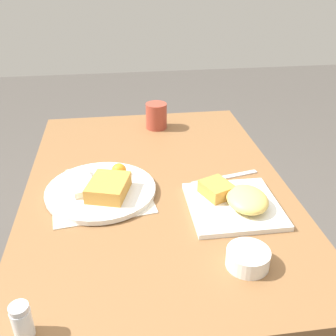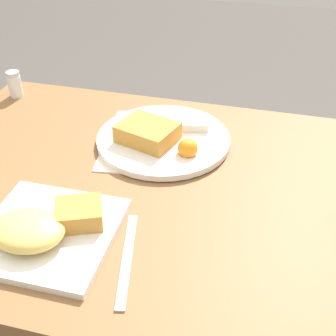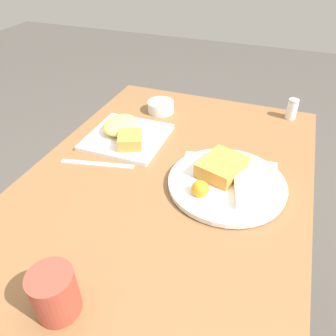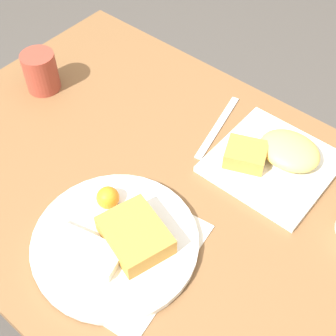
{
  "view_description": "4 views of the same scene",
  "coord_description": "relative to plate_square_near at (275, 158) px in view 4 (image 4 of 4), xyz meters",
  "views": [
    {
      "loc": [
        -0.97,
        0.1,
        1.38
      ],
      "look_at": [
        0.02,
        -0.04,
        0.82
      ],
      "focal_mm": 42.0,
      "sensor_mm": 36.0,
      "label": 1
    },
    {
      "loc": [
        0.2,
        -0.72,
        1.36
      ],
      "look_at": [
        0.01,
        0.02,
        0.81
      ],
      "focal_mm": 50.0,
      "sensor_mm": 36.0,
      "label": 2
    },
    {
      "loc": [
        0.63,
        0.24,
        1.33
      ],
      "look_at": [
        0.02,
        0.02,
        0.84
      ],
      "focal_mm": 35.0,
      "sensor_mm": 36.0,
      "label": 3
    },
    {
      "loc": [
        -0.39,
        0.43,
        1.53
      ],
      "look_at": [
        -0.02,
        -0.01,
        0.84
      ],
      "focal_mm": 50.0,
      "sensor_mm": 36.0,
      "label": 4
    }
  ],
  "objects": [
    {
      "name": "plate_square_near",
      "position": [
        0.0,
        0.0,
        0.0
      ],
      "size": [
        0.23,
        0.23,
        0.06
      ],
      "color": "white",
      "rests_on": "dining_table"
    },
    {
      "name": "dining_table",
      "position": [
        0.15,
        0.19,
        -0.12
      ],
      "size": [
        1.08,
        0.75,
        0.78
      ],
      "color": "brown",
      "rests_on": "ground_plane"
    },
    {
      "name": "coffee_mug",
      "position": [
        0.56,
        0.15,
        0.03
      ],
      "size": [
        0.08,
        0.08,
        0.1
      ],
      "color": "#9E3D2D",
      "rests_on": "dining_table"
    },
    {
      "name": "butter_knife",
      "position": [
        0.15,
        -0.01,
        -0.02
      ],
      "size": [
        0.06,
        0.21,
        0.0
      ],
      "rotation": [
        0.0,
        0.0,
        1.79
      ],
      "color": "silver",
      "rests_on": "dining_table"
    },
    {
      "name": "menu_card",
      "position": [
        0.09,
        0.35,
        -0.02
      ],
      "size": [
        0.24,
        0.29,
        0.0
      ],
      "rotation": [
        0.0,
        0.0,
        0.13
      ],
      "color": "beige",
      "rests_on": "dining_table"
    },
    {
      "name": "plate_oval_far",
      "position": [
        0.12,
        0.35,
        -0.0
      ],
      "size": [
        0.3,
        0.3,
        0.05
      ],
      "color": "white",
      "rests_on": "menu_card"
    },
    {
      "name": "ground_plane",
      "position": [
        0.15,
        0.19,
        -0.8
      ],
      "size": [
        8.0,
        8.0,
        0.0
      ],
      "primitive_type": "plane",
      "color": "#4C4742"
    }
  ]
}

